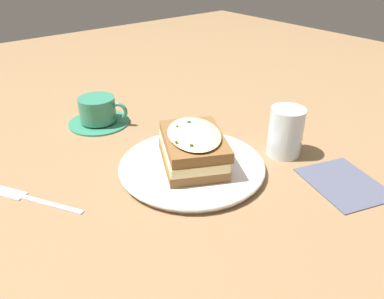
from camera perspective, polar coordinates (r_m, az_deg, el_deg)
The scene contains 7 objects.
ground_plane at distance 0.66m, azimuth -0.49°, elevation -4.17°, with size 2.40×2.40×0.00m, color olive.
dinner_plate at distance 0.67m, azimuth 0.00°, elevation -2.50°, with size 0.26×0.26×0.02m.
sandwich at distance 0.65m, azimuth 0.13°, elevation 0.27°, with size 0.18×0.16×0.06m.
teacup_with_saucer at distance 0.86m, azimuth -14.08°, elevation 5.52°, with size 0.13×0.13×0.06m.
water_glass at distance 0.72m, azimuth 14.07°, elevation 2.62°, with size 0.06×0.06×0.09m, color silver.
fork at distance 0.67m, azimuth -24.36°, elevation -6.51°, with size 0.17×0.11×0.00m.
napkin at distance 0.69m, azimuth 22.15°, elevation -4.73°, with size 0.14×0.11×0.00m, color #4C5166.
Camera 1 is at (0.43, -0.34, 0.37)m, focal length 35.00 mm.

